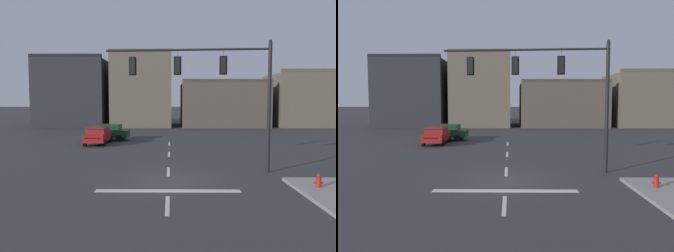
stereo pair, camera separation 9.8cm
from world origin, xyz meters
The scene contains 8 objects.
ground_plane centered at (0.00, 0.00, 0.00)m, with size 400.00×400.00×0.00m, color #353538.
stop_bar_paint centered at (0.00, -2.00, 0.00)m, with size 6.40×0.50×0.01m, color silver.
lane_centreline centered at (0.00, 2.00, 0.00)m, with size 0.16×26.40×0.01m.
signal_mast_near_side centered at (2.58, 2.04, 5.13)m, with size 9.08×0.87×7.23m.
car_lot_nearside centered at (-6.23, 16.67, 0.86)m, with size 4.55×2.14×1.61m.
car_lot_middle centered at (-6.45, 13.63, 0.86)m, with size 1.95×4.47×1.61m.
fire_hydrant centered at (6.64, -1.88, 0.33)m, with size 0.40×0.30×0.75m.
building_row centered at (1.46, 36.21, 4.50)m, with size 46.26×10.61×11.28m.
Camera 2 is at (0.21, -16.31, 3.96)m, focal length 35.52 mm.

